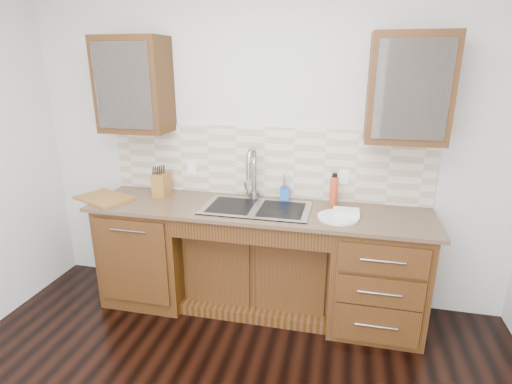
% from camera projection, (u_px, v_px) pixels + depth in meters
% --- Properties ---
extents(wall_back, '(4.00, 0.10, 2.70)m').
position_uv_depth(wall_back, '(267.00, 144.00, 3.35)').
color(wall_back, silver).
rests_on(wall_back, ground).
extents(base_cabinet_left, '(0.70, 0.62, 0.88)m').
position_uv_depth(base_cabinet_left, '(151.00, 249.00, 3.49)').
color(base_cabinet_left, '#593014').
rests_on(base_cabinet_left, ground).
extents(base_cabinet_center, '(1.20, 0.44, 0.70)m').
position_uv_depth(base_cabinet_center, '(259.00, 265.00, 3.41)').
color(base_cabinet_center, '#593014').
rests_on(base_cabinet_center, ground).
extents(base_cabinet_right, '(0.70, 0.62, 0.88)m').
position_uv_depth(base_cabinet_right, '(376.00, 274.00, 3.09)').
color(base_cabinet_right, '#593014').
rests_on(base_cabinet_right, ground).
extents(countertop, '(2.70, 0.65, 0.03)m').
position_uv_depth(countertop, '(257.00, 210.00, 3.14)').
color(countertop, '#84705B').
rests_on(countertop, base_cabinet_left).
extents(backsplash, '(2.70, 0.02, 0.59)m').
position_uv_depth(backsplash, '(265.00, 162.00, 3.33)').
color(backsplash, beige).
rests_on(backsplash, wall_back).
extents(sink, '(0.84, 0.46, 0.19)m').
position_uv_depth(sink, '(256.00, 219.00, 3.15)').
color(sink, '#9E9EA5').
rests_on(sink, countertop).
extents(faucet, '(0.04, 0.04, 0.40)m').
position_uv_depth(faucet, '(254.00, 176.00, 3.29)').
color(faucet, '#999993').
rests_on(faucet, countertop).
extents(filter_tap, '(0.02, 0.02, 0.24)m').
position_uv_depth(filter_tap, '(284.00, 187.00, 3.27)').
color(filter_tap, '#999993').
rests_on(filter_tap, countertop).
extents(upper_cabinet_left, '(0.55, 0.34, 0.75)m').
position_uv_depth(upper_cabinet_left, '(134.00, 85.00, 3.22)').
color(upper_cabinet_left, '#593014').
rests_on(upper_cabinet_left, wall_back).
extents(upper_cabinet_right, '(0.55, 0.34, 0.75)m').
position_uv_depth(upper_cabinet_right, '(409.00, 89.00, 2.77)').
color(upper_cabinet_right, '#593014').
rests_on(upper_cabinet_right, wall_back).
extents(outlet_left, '(0.08, 0.01, 0.12)m').
position_uv_depth(outlet_left, '(192.00, 168.00, 3.49)').
color(outlet_left, white).
rests_on(outlet_left, backsplash).
extents(outlet_right, '(0.08, 0.01, 0.12)m').
position_uv_depth(outlet_right, '(344.00, 177.00, 3.21)').
color(outlet_right, white).
rests_on(outlet_right, backsplash).
extents(soap_bottle, '(0.08, 0.08, 0.16)m').
position_uv_depth(soap_bottle, '(285.00, 191.00, 3.30)').
color(soap_bottle, blue).
rests_on(soap_bottle, countertop).
extents(water_bottle, '(0.07, 0.07, 0.23)m').
position_uv_depth(water_bottle, '(334.00, 191.00, 3.17)').
color(water_bottle, '#C13D1F').
rests_on(water_bottle, countertop).
extents(plate, '(0.31, 0.31, 0.02)m').
position_uv_depth(plate, '(338.00, 217.00, 2.92)').
color(plate, silver).
rests_on(plate, countertop).
extents(dish_towel, '(0.19, 0.14, 0.03)m').
position_uv_depth(dish_towel, '(346.00, 212.00, 2.97)').
color(dish_towel, white).
rests_on(dish_towel, plate).
extents(knife_block, '(0.11, 0.18, 0.20)m').
position_uv_depth(knife_block, '(162.00, 184.00, 3.41)').
color(knife_block, '#A66E45').
rests_on(knife_block, countertop).
extents(cutting_board, '(0.52, 0.45, 0.02)m').
position_uv_depth(cutting_board, '(104.00, 198.00, 3.34)').
color(cutting_board, brown).
rests_on(cutting_board, countertop).
extents(cup_left_a, '(0.16, 0.16, 0.10)m').
position_uv_depth(cup_left_a, '(121.00, 91.00, 3.26)').
color(cup_left_a, white).
rests_on(cup_left_a, upper_cabinet_left).
extents(cup_left_b, '(0.12, 0.12, 0.08)m').
position_uv_depth(cup_left_b, '(141.00, 93.00, 3.22)').
color(cup_left_b, white).
rests_on(cup_left_b, upper_cabinet_left).
extents(cup_right_a, '(0.12, 0.12, 0.09)m').
position_uv_depth(cup_right_a, '(401.00, 97.00, 2.80)').
color(cup_right_a, white).
rests_on(cup_right_a, upper_cabinet_right).
extents(cup_right_b, '(0.11, 0.11, 0.09)m').
position_uv_depth(cup_right_b, '(432.00, 97.00, 2.76)').
color(cup_right_b, white).
rests_on(cup_right_b, upper_cabinet_right).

